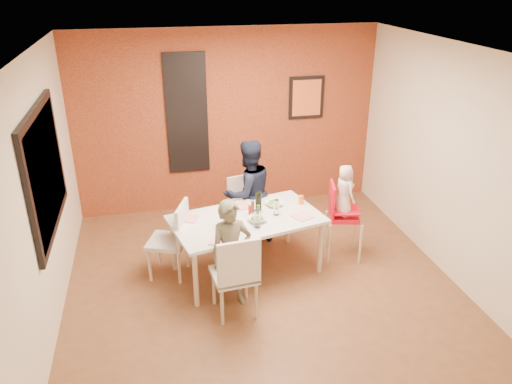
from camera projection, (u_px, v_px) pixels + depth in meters
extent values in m
plane|color=brown|center=(261.00, 282.00, 5.96)|extent=(4.50, 4.50, 0.00)
cube|color=white|center=(263.00, 50.00, 4.85)|extent=(4.50, 4.50, 0.02)
cube|color=beige|center=(228.00, 121.00, 7.41)|extent=(4.50, 0.02, 2.70)
cube|color=beige|center=(337.00, 302.00, 3.40)|extent=(4.50, 0.02, 2.70)
cube|color=beige|center=(42.00, 197.00, 4.96)|extent=(0.02, 4.50, 2.70)
cube|color=beige|center=(448.00, 162.00, 5.85)|extent=(0.02, 4.50, 2.70)
cube|color=maroon|center=(228.00, 121.00, 7.39)|extent=(4.50, 0.02, 2.70)
cube|color=black|center=(45.00, 171.00, 5.06)|extent=(0.05, 1.70, 1.30)
cube|color=black|center=(47.00, 170.00, 5.07)|extent=(0.02, 1.55, 1.15)
cube|color=silver|center=(187.00, 114.00, 7.20)|extent=(0.55, 0.03, 1.70)
cube|color=black|center=(187.00, 114.00, 7.19)|extent=(0.60, 0.03, 1.76)
cube|color=black|center=(306.00, 98.00, 7.49)|extent=(0.54, 0.03, 0.64)
cube|color=orange|center=(307.00, 98.00, 7.47)|extent=(0.44, 0.01, 0.54)
cube|color=silver|center=(247.00, 219.00, 5.91)|extent=(1.92, 1.33, 0.04)
cylinder|color=#C8B394|center=(196.00, 279.00, 5.41)|extent=(0.06, 0.06, 0.69)
cylinder|color=#C8B394|center=(174.00, 245.00, 6.08)|extent=(0.06, 0.06, 0.69)
cylinder|color=#C8B394|center=(320.00, 247.00, 6.03)|extent=(0.06, 0.06, 0.69)
cylinder|color=#C8B394|center=(288.00, 219.00, 6.70)|extent=(0.06, 0.06, 0.69)
cube|color=silver|center=(234.00, 275.00, 5.28)|extent=(0.49, 0.49, 0.05)
cube|color=silver|center=(239.00, 264.00, 4.99)|extent=(0.45, 0.08, 0.51)
cylinder|color=tan|center=(246.00, 281.00, 5.59)|extent=(0.04, 0.04, 0.44)
cylinder|color=tan|center=(256.00, 300.00, 5.27)|extent=(0.04, 0.04, 0.44)
cylinder|color=tan|center=(214.00, 287.00, 5.49)|extent=(0.04, 0.04, 0.44)
cylinder|color=tan|center=(222.00, 307.00, 5.16)|extent=(0.04, 0.04, 0.44)
cube|color=white|center=(246.00, 210.00, 6.84)|extent=(0.48, 0.48, 0.04)
cube|color=white|center=(240.00, 190.00, 6.89)|extent=(0.39, 0.13, 0.44)
cylinder|color=beige|center=(241.00, 231.00, 6.73)|extent=(0.03, 0.03, 0.38)
cylinder|color=beige|center=(231.00, 221.00, 6.99)|extent=(0.03, 0.03, 0.38)
cylinder|color=beige|center=(262.00, 226.00, 6.86)|extent=(0.03, 0.03, 0.38)
cylinder|color=beige|center=(251.00, 216.00, 7.12)|extent=(0.03, 0.03, 0.38)
cube|color=beige|center=(168.00, 242.00, 5.94)|extent=(0.57, 0.57, 0.05)
cube|color=beige|center=(183.00, 224.00, 5.81)|extent=(0.19, 0.43, 0.50)
cylinder|color=beige|center=(159.00, 250.00, 6.22)|extent=(0.04, 0.04, 0.43)
cylinder|color=beige|center=(187.00, 252.00, 6.18)|extent=(0.04, 0.04, 0.43)
cylinder|color=beige|center=(150.00, 265.00, 5.90)|extent=(0.04, 0.04, 0.43)
cylinder|color=beige|center=(179.00, 268.00, 5.85)|extent=(0.04, 0.04, 0.43)
cube|color=red|center=(344.00, 216.00, 6.29)|extent=(0.42, 0.42, 0.05)
cube|color=red|center=(332.00, 200.00, 6.20)|extent=(0.11, 0.35, 0.41)
cube|color=red|center=(345.00, 209.00, 6.25)|extent=(0.42, 0.42, 0.02)
cylinder|color=#C6B593|center=(360.00, 245.00, 6.23)|extent=(0.03, 0.03, 0.54)
cylinder|color=#C6B593|center=(329.00, 244.00, 6.24)|extent=(0.03, 0.03, 0.54)
cylinder|color=#C6B593|center=(355.00, 230.00, 6.59)|extent=(0.03, 0.03, 0.54)
cylinder|color=#C6B593|center=(325.00, 229.00, 6.59)|extent=(0.03, 0.03, 0.54)
imported|color=brown|center=(231.00, 254.00, 5.35)|extent=(0.49, 0.35, 1.24)
imported|color=black|center=(248.00, 193.00, 6.56)|extent=(0.84, 0.75, 1.45)
imported|color=beige|center=(345.00, 191.00, 6.14)|extent=(0.28, 0.37, 0.66)
cube|color=white|center=(221.00, 241.00, 5.40)|extent=(0.30, 0.30, 0.01)
cube|color=white|center=(241.00, 206.00, 6.18)|extent=(0.28, 0.28, 0.01)
cube|color=white|center=(302.00, 216.00, 5.92)|extent=(0.28, 0.28, 0.01)
cube|color=silver|center=(188.00, 219.00, 5.87)|extent=(0.27, 0.27, 0.01)
imported|color=silver|center=(257.00, 219.00, 5.81)|extent=(0.25, 0.25, 0.05)
imported|color=white|center=(274.00, 204.00, 6.20)|extent=(0.25, 0.25, 0.05)
cylinder|color=black|center=(258.00, 203.00, 5.94)|extent=(0.07, 0.07, 0.28)
cylinder|color=silver|center=(257.00, 219.00, 5.65)|extent=(0.08, 0.08, 0.21)
cylinder|color=silver|center=(276.00, 207.00, 5.94)|extent=(0.07, 0.07, 0.20)
cylinder|color=white|center=(228.00, 216.00, 5.65)|extent=(0.12, 0.12, 0.27)
cylinder|color=red|center=(250.00, 210.00, 5.92)|extent=(0.04, 0.04, 0.14)
cylinder|color=#366B23|center=(258.00, 211.00, 5.91)|extent=(0.04, 0.04, 0.15)
cylinder|color=brown|center=(253.00, 207.00, 6.00)|extent=(0.04, 0.04, 0.15)
cylinder|color=orange|center=(301.00, 200.00, 6.23)|extent=(0.06, 0.06, 0.11)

